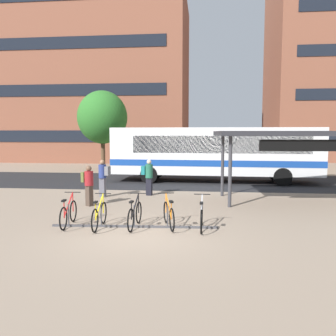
{
  "coord_description": "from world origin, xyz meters",
  "views": [
    {
      "loc": [
        1.86,
        -9.65,
        2.9
      ],
      "look_at": [
        0.28,
        5.36,
        1.38
      ],
      "focal_mm": 37.42,
      "sensor_mm": 36.0,
      "label": 1
    }
  ],
  "objects_px": {
    "parked_bicycle_orange_3": "(169,215)",
    "parked_bicycle_black_2": "(135,215)",
    "commuter_teal_pack_0": "(148,175)",
    "transit_shelter": "(298,135)",
    "parked_bicycle_red_0": "(69,214)",
    "commuter_grey_pack_2": "(103,176)",
    "parked_bicycle_yellow_1": "(99,216)",
    "city_bus": "(213,152)",
    "parked_bicycle_silver_4": "(202,217)",
    "street_tree_1": "(102,117)",
    "commuter_olive_pack_1": "(88,183)"
  },
  "relations": [
    {
      "from": "parked_bicycle_yellow_1",
      "to": "street_tree_1",
      "type": "distance_m",
      "value": 17.15
    },
    {
      "from": "transit_shelter",
      "to": "commuter_olive_pack_1",
      "type": "bearing_deg",
      "value": -172.42
    },
    {
      "from": "street_tree_1",
      "to": "parked_bicycle_black_2",
      "type": "bearing_deg",
      "value": -70.32
    },
    {
      "from": "parked_bicycle_yellow_1",
      "to": "parked_bicycle_black_2",
      "type": "relative_size",
      "value": 1.0
    },
    {
      "from": "city_bus",
      "to": "parked_bicycle_silver_4",
      "type": "xyz_separation_m",
      "value": [
        -0.58,
        -10.42,
        -1.39
      ]
    },
    {
      "from": "commuter_olive_pack_1",
      "to": "commuter_grey_pack_2",
      "type": "xyz_separation_m",
      "value": [
        0.03,
        1.94,
        0.05
      ]
    },
    {
      "from": "parked_bicycle_orange_3",
      "to": "commuter_teal_pack_0",
      "type": "relative_size",
      "value": 1.0
    },
    {
      "from": "parked_bicycle_red_0",
      "to": "city_bus",
      "type": "bearing_deg",
      "value": -29.06
    },
    {
      "from": "parked_bicycle_red_0",
      "to": "commuter_grey_pack_2",
      "type": "height_order",
      "value": "commuter_grey_pack_2"
    },
    {
      "from": "commuter_grey_pack_2",
      "to": "parked_bicycle_red_0",
      "type": "bearing_deg",
      "value": 105.44
    },
    {
      "from": "parked_bicycle_silver_4",
      "to": "street_tree_1",
      "type": "bearing_deg",
      "value": 26.65
    },
    {
      "from": "parked_bicycle_silver_4",
      "to": "street_tree_1",
      "type": "height_order",
      "value": "street_tree_1"
    },
    {
      "from": "city_bus",
      "to": "parked_bicycle_yellow_1",
      "type": "distance_m",
      "value": 11.33
    },
    {
      "from": "parked_bicycle_black_2",
      "to": "city_bus",
      "type": "bearing_deg",
      "value": -11.52
    },
    {
      "from": "parked_bicycle_yellow_1",
      "to": "parked_bicycle_red_0",
      "type": "bearing_deg",
      "value": 80.39
    },
    {
      "from": "city_bus",
      "to": "street_tree_1",
      "type": "xyz_separation_m",
      "value": [
        -8.33,
        5.48,
        2.3
      ]
    },
    {
      "from": "parked_bicycle_red_0",
      "to": "parked_bicycle_black_2",
      "type": "bearing_deg",
      "value": -94.17
    },
    {
      "from": "parked_bicycle_silver_4",
      "to": "parked_bicycle_black_2",
      "type": "bearing_deg",
      "value": 91.75
    },
    {
      "from": "city_bus",
      "to": "parked_bicycle_black_2",
      "type": "xyz_separation_m",
      "value": [
        -2.62,
        -10.46,
        -1.39
      ]
    },
    {
      "from": "parked_bicycle_red_0",
      "to": "commuter_grey_pack_2",
      "type": "distance_m",
      "value": 4.99
    },
    {
      "from": "city_bus",
      "to": "commuter_grey_pack_2",
      "type": "xyz_separation_m",
      "value": [
        -5.07,
        -5.54,
        -0.8
      ]
    },
    {
      "from": "transit_shelter",
      "to": "parked_bicycle_orange_3",
      "type": "bearing_deg",
      "value": -141.23
    },
    {
      "from": "parked_bicycle_red_0",
      "to": "commuter_teal_pack_0",
      "type": "xyz_separation_m",
      "value": [
        1.63,
        5.59,
        0.57
      ]
    },
    {
      "from": "parked_bicycle_black_2",
      "to": "parked_bicycle_red_0",
      "type": "bearing_deg",
      "value": 93.16
    },
    {
      "from": "parked_bicycle_red_0",
      "to": "parked_bicycle_orange_3",
      "type": "xyz_separation_m",
      "value": [
        3.14,
        0.16,
        0.0
      ]
    },
    {
      "from": "parked_bicycle_black_2",
      "to": "parked_bicycle_silver_4",
      "type": "height_order",
      "value": "same"
    },
    {
      "from": "parked_bicycle_silver_4",
      "to": "street_tree_1",
      "type": "xyz_separation_m",
      "value": [
        -7.74,
        15.9,
        3.69
      ]
    },
    {
      "from": "commuter_grey_pack_2",
      "to": "parked_bicycle_silver_4",
      "type": "bearing_deg",
      "value": 144.1
    },
    {
      "from": "city_bus",
      "to": "parked_bicycle_orange_3",
      "type": "relative_size",
      "value": 7.27
    },
    {
      "from": "commuter_olive_pack_1",
      "to": "commuter_grey_pack_2",
      "type": "distance_m",
      "value": 1.94
    },
    {
      "from": "commuter_teal_pack_0",
      "to": "street_tree_1",
      "type": "height_order",
      "value": "street_tree_1"
    },
    {
      "from": "parked_bicycle_black_2",
      "to": "transit_shelter",
      "type": "xyz_separation_m",
      "value": [
        5.97,
        4.71,
        2.41
      ]
    },
    {
      "from": "city_bus",
      "to": "parked_bicycle_orange_3",
      "type": "xyz_separation_m",
      "value": [
        -1.59,
        -10.32,
        -1.39
      ]
    },
    {
      "from": "parked_bicycle_red_0",
      "to": "parked_bicycle_orange_3",
      "type": "distance_m",
      "value": 3.14
    },
    {
      "from": "transit_shelter",
      "to": "parked_bicycle_black_2",
      "type": "bearing_deg",
      "value": -145.72
    },
    {
      "from": "parked_bicycle_black_2",
      "to": "commuter_teal_pack_0",
      "type": "bearing_deg",
      "value": 7.5
    },
    {
      "from": "parked_bicycle_orange_3",
      "to": "transit_shelter",
      "type": "distance_m",
      "value": 7.14
    },
    {
      "from": "parked_bicycle_red_0",
      "to": "commuter_olive_pack_1",
      "type": "bearing_deg",
      "value": 2.17
    },
    {
      "from": "commuter_grey_pack_2",
      "to": "commuter_teal_pack_0",
      "type": "bearing_deg",
      "value": -150.13
    },
    {
      "from": "commuter_teal_pack_0",
      "to": "commuter_grey_pack_2",
      "type": "relative_size",
      "value": 0.99
    },
    {
      "from": "parked_bicycle_red_0",
      "to": "transit_shelter",
      "type": "distance_m",
      "value": 9.66
    },
    {
      "from": "parked_bicycle_yellow_1",
      "to": "city_bus",
      "type": "bearing_deg",
      "value": -21.4
    },
    {
      "from": "parked_bicycle_yellow_1",
      "to": "parked_bicycle_orange_3",
      "type": "distance_m",
      "value": 2.12
    },
    {
      "from": "commuter_teal_pack_0",
      "to": "commuter_olive_pack_1",
      "type": "xyz_separation_m",
      "value": [
        -1.99,
        -2.59,
        -0.03
      ]
    },
    {
      "from": "commuter_teal_pack_0",
      "to": "parked_bicycle_yellow_1",
      "type": "bearing_deg",
      "value": -84.83
    },
    {
      "from": "commuter_grey_pack_2",
      "to": "parked_bicycle_orange_3",
      "type": "bearing_deg",
      "value": 137.56
    },
    {
      "from": "commuter_teal_pack_0",
      "to": "transit_shelter",
      "type": "bearing_deg",
      "value": 3.46
    },
    {
      "from": "parked_bicycle_black_2",
      "to": "parked_bicycle_orange_3",
      "type": "distance_m",
      "value": 1.04
    },
    {
      "from": "parked_bicycle_orange_3",
      "to": "parked_bicycle_black_2",
      "type": "bearing_deg",
      "value": 81.55
    },
    {
      "from": "city_bus",
      "to": "parked_bicycle_silver_4",
      "type": "height_order",
      "value": "city_bus"
    }
  ]
}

